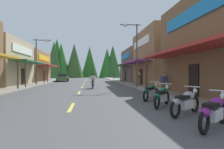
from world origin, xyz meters
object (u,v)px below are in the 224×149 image
at_px(motorcycle_parked_right_3, 151,92).
at_px(parked_car_curbside, 63,78).
at_px(pedestrian_browsing, 164,81).
at_px(streetlamp_right, 134,47).
at_px(pedestrian_by_shop, 140,78).
at_px(streetlamp_left, 39,55).
at_px(motorcycle_parked_right_0, 214,111).
at_px(motorcycle_parked_right_2, 162,96).
at_px(motorcycle_parked_right_1, 185,102).
at_px(rider_cruising_lead, 93,82).

height_order(motorcycle_parked_right_3, parked_car_curbside, parked_car_curbside).
bearing_deg(motorcycle_parked_right_3, parked_car_curbside, 58.74).
bearing_deg(pedestrian_browsing, motorcycle_parked_right_3, -3.12).
bearing_deg(streetlamp_right, pedestrian_by_shop, 60.42).
bearing_deg(streetlamp_left, motorcycle_parked_right_0, -63.78).
bearing_deg(motorcycle_parked_right_2, pedestrian_browsing, 15.57).
bearing_deg(parked_car_curbside, pedestrian_browsing, -155.85).
height_order(motorcycle_parked_right_0, parked_car_curbside, parked_car_curbside).
distance_m(motorcycle_parked_right_1, pedestrian_by_shop, 15.10).
height_order(streetlamp_right, pedestrian_by_shop, streetlamp_right).
distance_m(motorcycle_parked_right_2, rider_cruising_lead, 11.19).
relative_size(motorcycle_parked_right_1, parked_car_curbside, 0.41).
relative_size(motorcycle_parked_right_3, pedestrian_by_shop, 1.07).
bearing_deg(pedestrian_by_shop, motorcycle_parked_right_0, -44.49).
relative_size(streetlamp_left, motorcycle_parked_right_1, 3.19).
distance_m(motorcycle_parked_right_1, pedestrian_browsing, 8.87).
xyz_separation_m(streetlamp_right, motorcycle_parked_right_3, (-1.11, -8.96, -3.82)).
relative_size(motorcycle_parked_right_2, rider_cruising_lead, 0.81).
xyz_separation_m(motorcycle_parked_right_0, parked_car_curbside, (-8.34, 30.96, 0.20)).
distance_m(streetlamp_left, streetlamp_right, 11.84).
xyz_separation_m(streetlamp_right, parked_car_curbside, (-9.51, 16.39, -3.62)).
bearing_deg(motorcycle_parked_right_1, motorcycle_parked_right_3, 54.17).
distance_m(streetlamp_right, pedestrian_by_shop, 4.13).
relative_size(motorcycle_parked_right_1, motorcycle_parked_right_3, 1.06).
bearing_deg(pedestrian_by_shop, motorcycle_parked_right_3, -48.19).
xyz_separation_m(streetlamp_left, parked_car_curbside, (1.25, 11.49, -3.09)).
bearing_deg(parked_car_curbside, rider_cruising_lead, -166.26).
height_order(streetlamp_left, motorcycle_parked_right_1, streetlamp_left).
bearing_deg(motorcycle_parked_right_2, motorcycle_parked_right_3, 33.83).
relative_size(streetlamp_right, motorcycle_parked_right_0, 3.81).
bearing_deg(motorcycle_parked_right_0, parked_car_curbside, 67.19).
bearing_deg(motorcycle_parked_right_3, pedestrian_by_shop, 28.73).
relative_size(motorcycle_parked_right_1, pedestrian_by_shop, 1.13).
xyz_separation_m(motorcycle_parked_right_2, rider_cruising_lead, (-2.98, 10.79, 0.17)).
relative_size(motorcycle_parked_right_0, motorcycle_parked_right_2, 1.00).
distance_m(streetlamp_left, parked_car_curbside, 11.96).
distance_m(streetlamp_left, motorcycle_parked_right_3, 17.20).
height_order(rider_cruising_lead, pedestrian_browsing, rider_cruising_lead).
relative_size(streetlamp_right, motorcycle_parked_right_2, 3.83).
height_order(motorcycle_parked_right_0, pedestrian_by_shop, pedestrian_by_shop).
bearing_deg(motorcycle_parked_right_2, streetlamp_left, 68.98).
distance_m(pedestrian_by_shop, parked_car_curbside, 17.88).
bearing_deg(rider_cruising_lead, streetlamp_right, -84.10).
xyz_separation_m(streetlamp_right, motorcycle_parked_right_0, (-1.16, -14.57, -3.82)).
bearing_deg(motorcycle_parked_right_0, motorcycle_parked_right_1, 49.90).
distance_m(rider_cruising_lead, parked_car_curbside, 17.47).
bearing_deg(motorcycle_parked_right_3, pedestrian_browsing, 10.52).
xyz_separation_m(streetlamp_right, pedestrian_by_shop, (1.16, 2.05, -3.39)).
height_order(motorcycle_parked_right_2, pedestrian_browsing, pedestrian_browsing).
distance_m(motorcycle_parked_right_2, pedestrian_browsing, 7.22).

